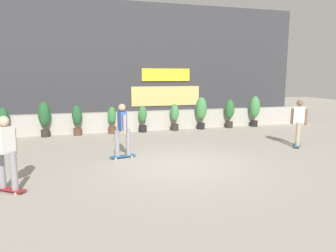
{
  "coord_description": "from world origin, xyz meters",
  "views": [
    {
      "loc": [
        -2.78,
        -8.24,
        2.53
      ],
      "look_at": [
        0.0,
        1.5,
        0.9
      ],
      "focal_mm": 33.25,
      "sensor_mm": 36.0,
      "label": 1
    }
  ],
  "objects_px": {
    "potted_plant_4": "(143,118)",
    "skater_foreground": "(6,150)",
    "potted_plant_6": "(201,110)",
    "potted_plant_8": "(255,109)",
    "skater_by_wall_left": "(299,121)",
    "potted_plant_2": "(77,119)",
    "skater_mid_plaza": "(122,128)",
    "potted_plant_7": "(230,112)",
    "potted_plant_5": "(175,116)",
    "potted_plant_3": "(112,119)",
    "potted_plant_0": "(4,121)",
    "potted_plant_1": "(44,117)"
  },
  "relations": [
    {
      "from": "skater_by_wall_left",
      "to": "potted_plant_4",
      "type": "bearing_deg",
      "value": 136.82
    },
    {
      "from": "potted_plant_3",
      "to": "potted_plant_0",
      "type": "bearing_deg",
      "value": 180.0
    },
    {
      "from": "potted_plant_0",
      "to": "skater_mid_plaza",
      "type": "relative_size",
      "value": 0.76
    },
    {
      "from": "potted_plant_0",
      "to": "skater_by_wall_left",
      "type": "relative_size",
      "value": 0.76
    },
    {
      "from": "potted_plant_1",
      "to": "skater_mid_plaza",
      "type": "bearing_deg",
      "value": -58.35
    },
    {
      "from": "potted_plant_7",
      "to": "skater_mid_plaza",
      "type": "height_order",
      "value": "skater_mid_plaza"
    },
    {
      "from": "potted_plant_4",
      "to": "skater_mid_plaza",
      "type": "xyz_separation_m",
      "value": [
        -1.5,
        -4.33,
        0.29
      ]
    },
    {
      "from": "potted_plant_2",
      "to": "potted_plant_6",
      "type": "relative_size",
      "value": 0.85
    },
    {
      "from": "potted_plant_0",
      "to": "skater_mid_plaza",
      "type": "xyz_separation_m",
      "value": [
        4.22,
        -4.33,
        0.23
      ]
    },
    {
      "from": "potted_plant_2",
      "to": "potted_plant_8",
      "type": "xyz_separation_m",
      "value": [
        8.61,
        0.0,
        0.17
      ]
    },
    {
      "from": "potted_plant_2",
      "to": "skater_foreground",
      "type": "bearing_deg",
      "value": -102.49
    },
    {
      "from": "potted_plant_5",
      "to": "potted_plant_2",
      "type": "bearing_deg",
      "value": 180.0
    },
    {
      "from": "potted_plant_6",
      "to": "potted_plant_8",
      "type": "height_order",
      "value": "potted_plant_6"
    },
    {
      "from": "potted_plant_4",
      "to": "potted_plant_7",
      "type": "distance_m",
      "value": 4.36
    },
    {
      "from": "potted_plant_4",
      "to": "skater_foreground",
      "type": "distance_m",
      "value": 7.83
    },
    {
      "from": "potted_plant_4",
      "to": "skater_foreground",
      "type": "relative_size",
      "value": 0.71
    },
    {
      "from": "potted_plant_3",
      "to": "potted_plant_2",
      "type": "bearing_deg",
      "value": 180.0
    },
    {
      "from": "potted_plant_1",
      "to": "potted_plant_5",
      "type": "height_order",
      "value": "potted_plant_1"
    },
    {
      "from": "potted_plant_2",
      "to": "potted_plant_8",
      "type": "relative_size",
      "value": 0.85
    },
    {
      "from": "potted_plant_4",
      "to": "potted_plant_8",
      "type": "relative_size",
      "value": 0.79
    },
    {
      "from": "potted_plant_8",
      "to": "skater_mid_plaza",
      "type": "distance_m",
      "value": 8.44
    },
    {
      "from": "potted_plant_5",
      "to": "potted_plant_1",
      "type": "bearing_deg",
      "value": -180.0
    },
    {
      "from": "potted_plant_8",
      "to": "skater_mid_plaza",
      "type": "height_order",
      "value": "skater_mid_plaza"
    },
    {
      "from": "potted_plant_7",
      "to": "potted_plant_8",
      "type": "relative_size",
      "value": 0.91
    },
    {
      "from": "skater_by_wall_left",
      "to": "skater_mid_plaza",
      "type": "bearing_deg",
      "value": 178.53
    },
    {
      "from": "potted_plant_6",
      "to": "potted_plant_2",
      "type": "bearing_deg",
      "value": 180.0
    },
    {
      "from": "skater_mid_plaza",
      "to": "potted_plant_2",
      "type": "bearing_deg",
      "value": 107.45
    },
    {
      "from": "skater_by_wall_left",
      "to": "potted_plant_1",
      "type": "bearing_deg",
      "value": 153.36
    },
    {
      "from": "potted_plant_2",
      "to": "potted_plant_3",
      "type": "bearing_deg",
      "value": 0.0
    },
    {
      "from": "potted_plant_2",
      "to": "skater_mid_plaza",
      "type": "bearing_deg",
      "value": -72.55
    },
    {
      "from": "potted_plant_3",
      "to": "potted_plant_5",
      "type": "height_order",
      "value": "potted_plant_5"
    },
    {
      "from": "potted_plant_7",
      "to": "potted_plant_8",
      "type": "bearing_deg",
      "value": 0.0
    },
    {
      "from": "potted_plant_0",
      "to": "potted_plant_1",
      "type": "relative_size",
      "value": 0.87
    },
    {
      "from": "potted_plant_0",
      "to": "potted_plant_6",
      "type": "bearing_deg",
      "value": -0.0
    },
    {
      "from": "potted_plant_5",
      "to": "potted_plant_7",
      "type": "bearing_deg",
      "value": 0.0
    },
    {
      "from": "potted_plant_1",
      "to": "potted_plant_7",
      "type": "distance_m",
      "value": 8.53
    },
    {
      "from": "potted_plant_1",
      "to": "skater_mid_plaza",
      "type": "xyz_separation_m",
      "value": [
        2.67,
        -4.33,
        0.09
      ]
    },
    {
      "from": "potted_plant_2",
      "to": "skater_foreground",
      "type": "xyz_separation_m",
      "value": [
        -1.45,
        -6.54,
        0.22
      ]
    },
    {
      "from": "skater_foreground",
      "to": "skater_by_wall_left",
      "type": "distance_m",
      "value": 9.33
    },
    {
      "from": "potted_plant_5",
      "to": "potted_plant_3",
      "type": "bearing_deg",
      "value": 180.0
    },
    {
      "from": "potted_plant_3",
      "to": "skater_foreground",
      "type": "height_order",
      "value": "skater_foreground"
    },
    {
      "from": "potted_plant_0",
      "to": "skater_foreground",
      "type": "bearing_deg",
      "value": -77.8
    },
    {
      "from": "skater_foreground",
      "to": "potted_plant_6",
      "type": "bearing_deg",
      "value": 42.36
    },
    {
      "from": "skater_foreground",
      "to": "potted_plant_5",
      "type": "bearing_deg",
      "value": 48.23
    },
    {
      "from": "potted_plant_7",
      "to": "potted_plant_4",
      "type": "bearing_deg",
      "value": -180.0
    },
    {
      "from": "potted_plant_0",
      "to": "skater_by_wall_left",
      "type": "distance_m",
      "value": 11.44
    },
    {
      "from": "potted_plant_3",
      "to": "potted_plant_4",
      "type": "bearing_deg",
      "value": -0.0
    },
    {
      "from": "potted_plant_2",
      "to": "skater_mid_plaza",
      "type": "xyz_separation_m",
      "value": [
        1.36,
        -4.33,
        0.22
      ]
    },
    {
      "from": "potted_plant_5",
      "to": "potted_plant_6",
      "type": "height_order",
      "value": "potted_plant_6"
    },
    {
      "from": "potted_plant_8",
      "to": "skater_by_wall_left",
      "type": "xyz_separation_m",
      "value": [
        -0.95,
        -4.5,
        0.04
      ]
    }
  ]
}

